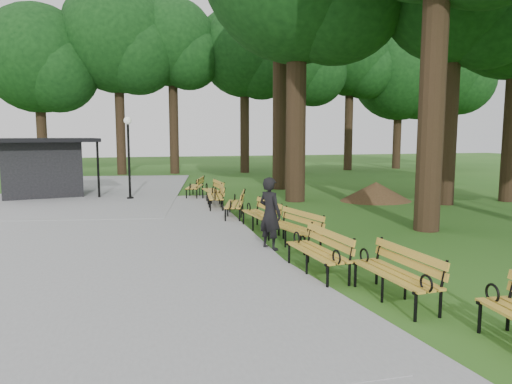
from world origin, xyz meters
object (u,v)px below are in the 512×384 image
object	(u,v)px
bench_6	(215,197)
bench_8	(195,187)
kiosk	(42,167)
bench_1	(394,275)
bench_5	(234,204)
bench_3	(293,228)
bench_4	(260,215)
bench_2	(317,252)
dirt_mound	(376,191)
lamp_post	(128,141)
bench_7	(212,191)
person	(270,214)

from	to	relation	value
bench_6	bench_8	world-z (taller)	same
kiosk	bench_8	distance (m)	6.75
bench_1	bench_6	bearing A→B (deg)	-177.72
bench_5	bench_8	size ratio (longest dim) A/B	1.00
bench_3	bench_4	size ratio (longest dim) A/B	1.00
kiosk	bench_3	distance (m)	13.85
bench_3	bench_5	world-z (taller)	same
kiosk	bench_5	distance (m)	10.22
kiosk	bench_2	bearing A→B (deg)	-73.10
bench_1	bench_8	world-z (taller)	same
kiosk	dirt_mound	bearing A→B (deg)	-31.25
dirt_mound	bench_5	size ratio (longest dim) A/B	1.31
lamp_post	bench_3	bearing A→B (deg)	-68.47
bench_7	lamp_post	bearing A→B (deg)	-118.59
bench_3	bench_5	size ratio (longest dim) A/B	1.00
person	lamp_post	size ratio (longest dim) A/B	0.50
bench_6	bench_8	bearing A→B (deg)	-168.54
bench_4	bench_7	xyz separation A→B (m)	(-0.32, 5.95, 0.00)
bench_1	bench_6	xyz separation A→B (m)	(-1.06, 10.20, 0.00)
bench_1	bench_7	bearing A→B (deg)	-179.51
bench_3	bench_8	xyz separation A→B (m)	(-1.03, 9.71, 0.00)
kiosk	bench_7	size ratio (longest dim) A/B	2.15
dirt_mound	kiosk	bearing A→B (deg)	158.89
bench_2	bench_8	bearing A→B (deg)	178.67
bench_4	bench_6	world-z (taller)	same
bench_4	bench_2	bearing A→B (deg)	-6.27
bench_4	dirt_mound	bearing A→B (deg)	120.53
lamp_post	bench_6	distance (m)	4.88
bench_1	bench_5	distance (m)	8.18
person	bench_5	size ratio (longest dim) A/B	0.90
bench_4	bench_8	xyz separation A→B (m)	(-0.78, 7.67, 0.00)
bench_4	bench_5	world-z (taller)	same
kiosk	lamp_post	bearing A→B (deg)	-39.90
person	lamp_post	xyz separation A→B (m)	(-3.13, 9.69, 1.59)
person	dirt_mound	xyz separation A→B (m)	(6.59, 6.62, -0.47)
bench_2	bench_4	distance (m)	4.30
kiosk	bench_1	bearing A→B (deg)	-73.73
bench_6	kiosk	bearing A→B (deg)	-121.92
bench_3	bench_8	bearing A→B (deg)	173.77
bench_5	bench_6	distance (m)	2.08
bench_2	bench_6	xyz separation A→B (m)	(-0.43, 8.53, 0.00)
bench_7	bench_8	world-z (taller)	same
bench_3	kiosk	bearing A→B (deg)	-159.73
person	bench_4	xyz separation A→B (m)	(0.38, 2.17, -0.42)
kiosk	lamp_post	size ratio (longest dim) A/B	1.19
bench_4	bench_7	distance (m)	5.96
dirt_mound	bench_8	bearing A→B (deg)	155.20
lamp_post	bench_7	world-z (taller)	lamp_post
dirt_mound	bench_8	size ratio (longest dim) A/B	1.31
bench_2	bench_8	world-z (taller)	same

